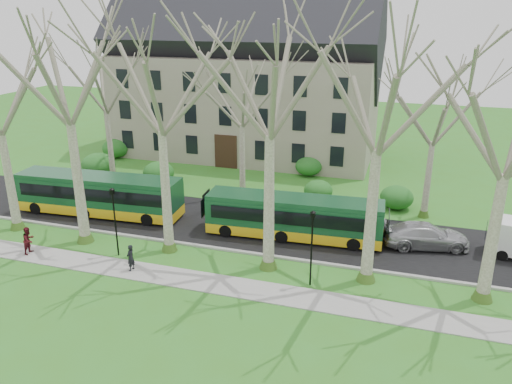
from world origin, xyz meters
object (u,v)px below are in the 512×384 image
at_px(pedestrian_a, 131,258).
at_px(pedestrian_b, 29,240).
at_px(bus_lead, 99,194).
at_px(sedan, 426,236).
at_px(bus_follow, 294,217).

height_order(pedestrian_a, pedestrian_b, pedestrian_b).
relative_size(bus_lead, sedan, 2.29).
relative_size(sedan, pedestrian_a, 3.37).
xyz_separation_m(sedan, pedestrian_b, (-23.34, -8.12, 0.08)).
xyz_separation_m(bus_follow, pedestrian_b, (-15.01, -7.09, -0.57)).
xyz_separation_m(pedestrian_a, pedestrian_b, (-7.11, 0.08, 0.06)).
height_order(bus_lead, bus_follow, bus_lead).
relative_size(bus_lead, pedestrian_a, 7.71).
distance_m(bus_follow, pedestrian_a, 10.69).
xyz_separation_m(bus_lead, pedestrian_b, (-0.57, -6.76, -0.67)).
bearing_deg(pedestrian_a, bus_follow, 137.00).
bearing_deg(bus_lead, bus_follow, -2.14).
relative_size(bus_follow, pedestrian_a, 7.22).
relative_size(pedestrian_a, pedestrian_b, 0.93).
distance_m(bus_lead, pedestrian_a, 9.50).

